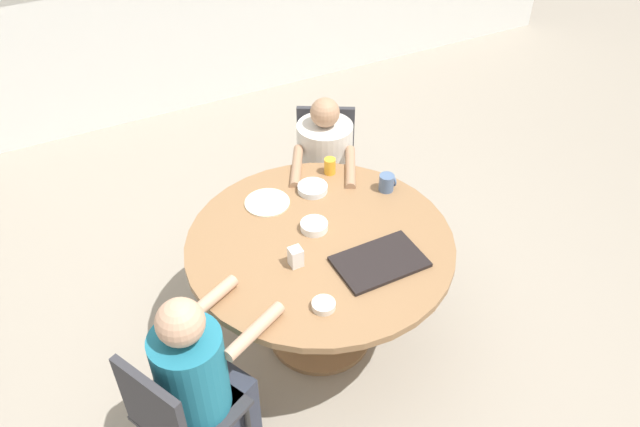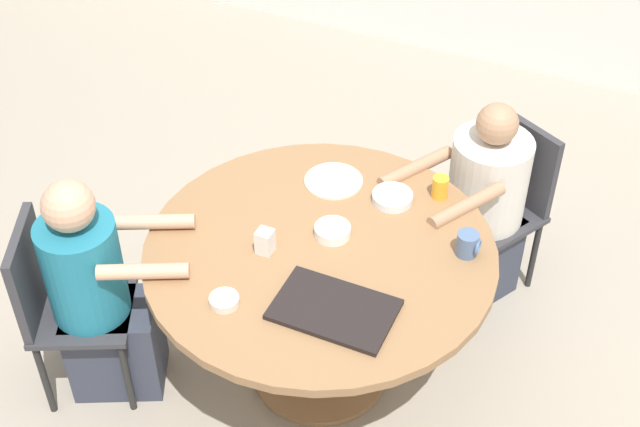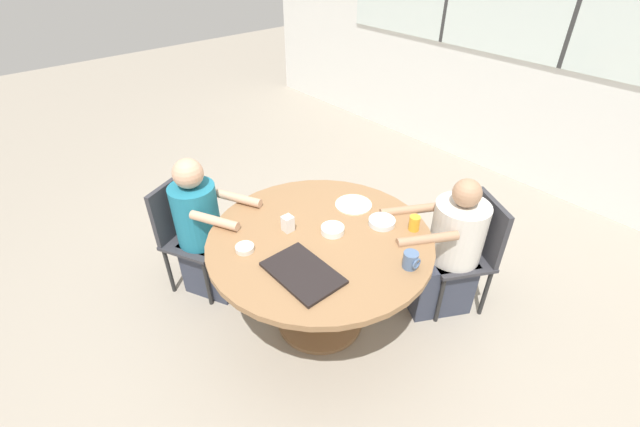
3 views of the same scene
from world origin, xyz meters
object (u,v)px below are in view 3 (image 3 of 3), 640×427
object	(u,v)px
juice_glass	(414,223)
bowl_cereal	(245,248)
coffee_mug	(411,260)
person_man_blue_shirt	(204,235)
bowl_white_shallow	(382,222)
bowl_fruit	(333,230)
milk_carton_small	(288,224)
chair_for_woman_green_shirt	(472,245)
person_woman_green_shirt	(447,255)
chair_for_man_blue_shirt	(185,228)

from	to	relation	value
juice_glass	bowl_cereal	bearing A→B (deg)	-119.65
coffee_mug	person_man_blue_shirt	bearing A→B (deg)	-155.80
coffee_mug	bowl_white_shallow	distance (m)	0.42
bowl_fruit	coffee_mug	bearing A→B (deg)	12.47
coffee_mug	milk_carton_small	xyz separation A→B (m)	(-0.72, -0.31, 0.00)
bowl_cereal	bowl_fruit	xyz separation A→B (m)	(0.21, 0.51, 0.01)
milk_carton_small	bowl_fruit	bearing A→B (deg)	44.18
juice_glass	milk_carton_small	bearing A→B (deg)	-130.35
chair_for_woman_green_shirt	person_woman_green_shirt	xyz separation A→B (m)	(-0.08, -0.15, -0.05)
chair_for_woman_green_shirt	bowl_fruit	bearing A→B (deg)	88.03
chair_for_woman_green_shirt	chair_for_man_blue_shirt	xyz separation A→B (m)	(-1.48, -1.40, 0.00)
milk_carton_small	bowl_white_shallow	xyz separation A→B (m)	(0.34, 0.49, -0.03)
bowl_fruit	bowl_white_shallow	bearing A→B (deg)	64.48
person_man_blue_shirt	coffee_mug	world-z (taller)	person_man_blue_shirt
milk_carton_small	bowl_fruit	xyz separation A→B (m)	(0.20, 0.19, -0.03)
coffee_mug	milk_carton_small	world-z (taller)	milk_carton_small
coffee_mug	bowl_cereal	xyz separation A→B (m)	(-0.73, -0.62, -0.03)
chair_for_woman_green_shirt	juice_glass	bearing A→B (deg)	94.61
chair_for_man_blue_shirt	coffee_mug	bearing A→B (deg)	88.32
juice_glass	bowl_fruit	world-z (taller)	juice_glass
chair_for_woman_green_shirt	milk_carton_small	world-z (taller)	chair_for_woman_green_shirt
person_man_blue_shirt	coffee_mug	size ratio (longest dim) A/B	11.00
bowl_fruit	chair_for_man_blue_shirt	bearing A→B (deg)	-149.99
chair_for_woman_green_shirt	bowl_white_shallow	world-z (taller)	chair_for_woman_green_shirt
person_woman_green_shirt	bowl_white_shallow	xyz separation A→B (m)	(-0.28, -0.39, 0.31)
person_woman_green_shirt	coffee_mug	xyz separation A→B (m)	(0.10, -0.57, 0.34)
person_man_blue_shirt	bowl_cereal	distance (m)	0.67
chair_for_woman_green_shirt	bowl_cereal	bearing A→B (deg)	91.17
juice_glass	person_woman_green_shirt	bearing A→B (deg)	67.97
bowl_white_shallow	bowl_cereal	world-z (taller)	bowl_white_shallow
chair_for_woman_green_shirt	bowl_fruit	xyz separation A→B (m)	(-0.51, -0.84, 0.26)
chair_for_man_blue_shirt	bowl_fruit	size ratio (longest dim) A/B	5.94
bowl_white_shallow	milk_carton_small	bearing A→B (deg)	-124.83
chair_for_man_blue_shirt	bowl_fruit	world-z (taller)	chair_for_man_blue_shirt
person_man_blue_shirt	bowl_cereal	bearing A→B (deg)	62.14
chair_for_man_blue_shirt	milk_carton_small	size ratio (longest dim) A/B	8.36
chair_for_man_blue_shirt	person_woman_green_shirt	size ratio (longest dim) A/B	0.82
chair_for_woman_green_shirt	person_man_blue_shirt	size ratio (longest dim) A/B	0.79
juice_glass	milk_carton_small	distance (m)	0.79
chair_for_woman_green_shirt	coffee_mug	distance (m)	0.78
person_woman_green_shirt	bowl_cereal	world-z (taller)	person_woman_green_shirt
bowl_white_shallow	chair_for_woman_green_shirt	bearing A→B (deg)	55.90
person_man_blue_shirt	coffee_mug	bearing A→B (deg)	88.13
chair_for_man_blue_shirt	person_man_blue_shirt	xyz separation A→B (m)	(0.15, 0.07, -0.02)
person_woman_green_shirt	bowl_white_shallow	size ratio (longest dim) A/B	6.16
milk_carton_small	bowl_white_shallow	size ratio (longest dim) A/B	0.61
bowl_white_shallow	bowl_fruit	distance (m)	0.33
chair_for_man_blue_shirt	juice_glass	distance (m)	1.63
chair_for_woman_green_shirt	milk_carton_small	xyz separation A→B (m)	(-0.71, -1.03, 0.29)
coffee_mug	bowl_cereal	distance (m)	0.96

